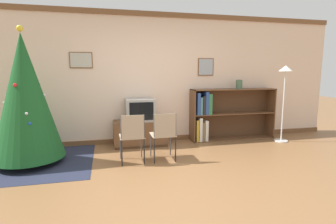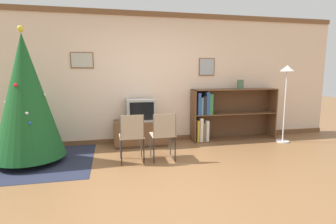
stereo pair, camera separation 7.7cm
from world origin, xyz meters
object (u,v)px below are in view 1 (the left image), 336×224
at_px(tv_console, 140,133).
at_px(folding_chair_right, 164,133).
at_px(christmas_tree, 25,97).
at_px(vase, 239,84).
at_px(standing_lamp, 285,84).
at_px(bookshelf, 219,114).
at_px(television, 140,110).
at_px(folding_chair_left, 132,135).

relative_size(tv_console, folding_chair_right, 1.32).
relative_size(christmas_tree, tv_console, 2.03).
distance_m(vase, standing_lamp, 0.93).
bearing_deg(folding_chair_right, vase, 28.95).
xyz_separation_m(christmas_tree, tv_console, (1.90, 0.66, -0.84)).
xyz_separation_m(tv_console, folding_chair_right, (0.26, -1.02, 0.21)).
bearing_deg(bookshelf, standing_lamp, -20.39).
xyz_separation_m(tv_console, bookshelf, (1.75, 0.08, 0.30)).
xyz_separation_m(christmas_tree, standing_lamp, (4.91, 0.27, 0.15)).
height_order(christmas_tree, standing_lamp, christmas_tree).
distance_m(christmas_tree, vase, 4.15).
relative_size(tv_console, television, 1.90).
distance_m(television, folding_chair_right, 1.09).
bearing_deg(standing_lamp, tv_console, 172.61).
xyz_separation_m(television, folding_chair_right, (0.26, -1.02, -0.27)).
bearing_deg(television, vase, 1.16).
height_order(christmas_tree, vase, christmas_tree).
height_order(tv_console, television, television).
xyz_separation_m(folding_chair_left, vase, (2.45, 1.06, 0.75)).
bearing_deg(christmas_tree, tv_console, 19.07).
relative_size(vase, standing_lamp, 0.12).
distance_m(television, bookshelf, 1.76).
height_order(christmas_tree, folding_chair_right, christmas_tree).
distance_m(television, standing_lamp, 3.07).
bearing_deg(folding_chair_right, tv_console, 104.41).
height_order(folding_chair_left, folding_chair_right, same).
bearing_deg(folding_chair_left, tv_console, 75.59).
distance_m(television, folding_chair_left, 1.09).
bearing_deg(television, christmas_tree, -161.00).
relative_size(folding_chair_left, standing_lamp, 0.51).
xyz_separation_m(tv_console, vase, (2.19, 0.04, 0.96)).
xyz_separation_m(television, bookshelf, (1.75, 0.08, -0.18)).
bearing_deg(bookshelf, tv_console, -177.43).
relative_size(folding_chair_left, vase, 4.10).
distance_m(christmas_tree, tv_console, 2.18).
height_order(bookshelf, standing_lamp, standing_lamp).
relative_size(christmas_tree, standing_lamp, 1.35).
bearing_deg(tv_console, standing_lamp, -7.39).
relative_size(bookshelf, vase, 9.54).
relative_size(folding_chair_left, folding_chair_right, 1.00).
height_order(folding_chair_left, vase, vase).
bearing_deg(folding_chair_left, vase, 23.48).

